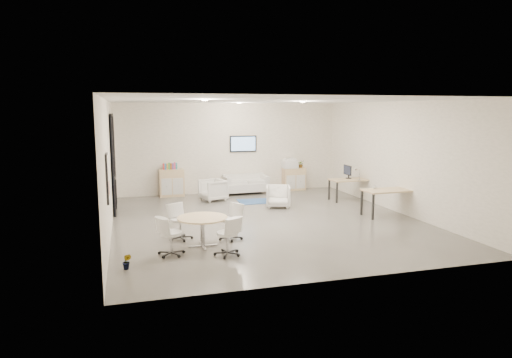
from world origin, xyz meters
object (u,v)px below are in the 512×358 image
object	(u,v)px
loveseat	(245,185)
round_table	(202,221)
armchair_right	(278,195)
sideboard_right	(294,179)
desk_front	(389,192)
sideboard_left	(172,183)
desk_rear	(351,181)
armchair_left	(213,189)

from	to	relation	value
loveseat	round_table	world-z (taller)	loveseat
loveseat	armchair_right	xyz separation A→B (m)	(0.38, -2.57, 0.05)
sideboard_right	desk_front	size ratio (longest dim) A/B	0.57
sideboard_right	armchair_right	size ratio (longest dim) A/B	1.13
sideboard_left	round_table	bearing A→B (deg)	-89.50
armchair_right	desk_rear	bearing A→B (deg)	25.70
armchair_left	round_table	distance (m)	5.16
armchair_left	desk_front	xyz separation A→B (m)	(4.34, -3.55, 0.29)
armchair_left	loveseat	bearing A→B (deg)	108.56
desk_rear	armchair_left	bearing A→B (deg)	163.29
sideboard_left	round_table	xyz separation A→B (m)	(0.05, -6.15, 0.11)
sideboard_left	armchair_left	world-z (taller)	sideboard_left
desk_rear	desk_front	size ratio (longest dim) A/B	0.94
armchair_right	round_table	distance (m)	4.50
sideboard_left	desk_front	size ratio (longest dim) A/B	0.64
sideboard_right	desk_rear	xyz separation A→B (m)	(1.10, -2.35, 0.22)
desk_front	round_table	xyz separation A→B (m)	(-5.51, -1.47, -0.10)
loveseat	desk_front	xyz separation A→B (m)	(2.99, -4.53, 0.36)
sideboard_right	desk_rear	size ratio (longest dim) A/B	0.61
desk_front	round_table	bearing A→B (deg)	-166.74
armchair_left	sideboard_right	bearing A→B (deg)	91.90
armchair_right	sideboard_left	bearing A→B (deg)	155.01
sideboard_right	desk_front	distance (m)	4.82
armchair_left	armchair_right	xyz separation A→B (m)	(1.73, -1.59, -0.01)
loveseat	desk_rear	size ratio (longest dim) A/B	1.16
desk_rear	desk_front	xyz separation A→B (m)	(-0.04, -2.34, 0.04)
sideboard_right	armchair_right	bearing A→B (deg)	-119.55
sideboard_left	desk_rear	distance (m)	6.07
desk_front	sideboard_left	bearing A→B (deg)	138.28
armchair_right	sideboard_right	bearing A→B (deg)	78.03
armchair_right	loveseat	bearing A→B (deg)	115.91
loveseat	desk_rear	bearing A→B (deg)	-39.01
desk_rear	desk_front	distance (m)	2.34
armchair_left	desk_rear	bearing A→B (deg)	57.19
sideboard_right	loveseat	size ratio (longest dim) A/B	0.52
armchair_right	desk_front	xyz separation A→B (m)	(2.61, -1.96, 0.31)
desk_front	desk_rear	bearing A→B (deg)	87.42
sideboard_right	loveseat	bearing A→B (deg)	-175.13
sideboard_left	armchair_right	bearing A→B (deg)	-42.58
sideboard_left	round_table	size ratio (longest dim) A/B	0.86
armchair_right	round_table	bearing A→B (deg)	-112.63
sideboard_left	sideboard_right	distance (m)	4.50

